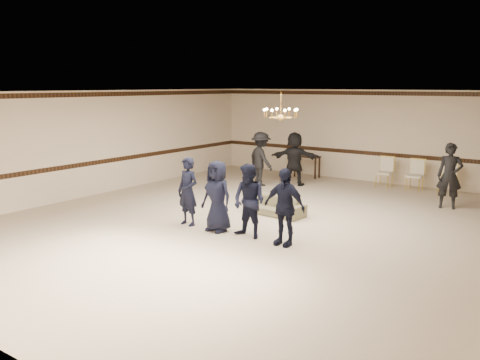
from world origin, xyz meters
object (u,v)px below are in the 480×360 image
object	(u,v)px
boy_b	(217,196)
console_table	(307,166)
settee	(275,206)
banquet_chair_mid	(415,176)
chandelier	(281,105)
adult_right	(450,176)
boy_a	(188,191)
adult_mid	(295,159)
boy_c	(249,201)
banquet_chair_left	(384,173)
banquet_chair_right	(448,179)
adult_left	(261,159)
boy_d	(284,207)

from	to	relation	value
boy_b	console_table	distance (m)	7.66
settee	banquet_chair_mid	size ratio (longest dim) A/B	1.63
boy_b	settee	xyz separation A→B (m)	(0.29, 2.07, -0.59)
boy_b	console_table	size ratio (longest dim) A/B	1.74
chandelier	banquet_chair_mid	xyz separation A→B (m)	(1.91, 5.19, -2.37)
adult_right	console_table	xyz separation A→B (m)	(-5.47, 1.99, -0.51)
boy_a	settee	xyz separation A→B (m)	(1.19, 2.07, -0.59)
adult_mid	console_table	world-z (taller)	adult_mid
boy_a	settee	size ratio (longest dim) A/B	1.01
boy_c	settee	distance (m)	2.24
boy_b	banquet_chair_left	world-z (taller)	boy_b
adult_right	banquet_chair_right	size ratio (longest dim) A/B	1.80
boy_a	chandelier	bearing A→B (deg)	61.77
chandelier	adult_mid	size ratio (longest dim) A/B	0.52
boy_a	adult_right	distance (m)	7.22
boy_b	adult_mid	distance (m)	6.01
boy_a	adult_left	size ratio (longest dim) A/B	0.91
boy_d	adult_mid	xyz separation A→B (m)	(-3.09, 5.87, 0.08)
settee	adult_right	xyz separation A→B (m)	(3.52, 3.40, 0.67)
settee	boy_a	bearing A→B (deg)	-115.57
boy_d	console_table	distance (m)	8.24
boy_c	banquet_chair_left	size ratio (longest dim) A/B	1.65
banquet_chair_right	boy_b	bearing A→B (deg)	-116.64
adult_left	console_table	xyz separation A→B (m)	(0.53, 2.29, -0.51)
adult_mid	banquet_chair_left	xyz separation A→B (m)	(2.63, 1.39, -0.40)
boy_d	adult_left	world-z (taller)	adult_left
chandelier	adult_right	distance (m)	5.18
console_table	boy_c	bearing A→B (deg)	-71.09
boy_b	boy_c	distance (m)	0.90
boy_c	adult_mid	xyz separation A→B (m)	(-2.19, 5.87, 0.08)
boy_a	banquet_chair_mid	xyz separation A→B (m)	(3.24, 7.26, -0.33)
boy_d	console_table	bearing A→B (deg)	115.99
boy_a	console_table	bearing A→B (deg)	100.35
boy_b	boy_d	xyz separation A→B (m)	(1.80, 0.00, 0.00)
boy_b	adult_right	size ratio (longest dim) A/B	0.91
adult_right	boy_d	bearing A→B (deg)	-123.08
banquet_chair_left	boy_b	bearing A→B (deg)	-101.84
settee	adult_right	size ratio (longest dim) A/B	0.90
settee	console_table	size ratio (longest dim) A/B	1.72
boy_b	boy_d	bearing A→B (deg)	4.26
boy_a	boy_b	world-z (taller)	same
console_table	boy_a	bearing A→B (deg)	-84.21
settee	banquet_chair_right	bearing A→B (deg)	63.77
boy_d	chandelier	bearing A→B (deg)	124.56
boy_c	adult_mid	distance (m)	6.27
chandelier	console_table	xyz separation A→B (m)	(-2.09, 5.39, -2.47)
boy_c	settee	size ratio (longest dim) A/B	1.01
boy_c	banquet_chair_right	world-z (taller)	boy_c
banquet_chair_right	boy_c	bearing A→B (deg)	-110.52
adult_mid	banquet_chair_right	size ratio (longest dim) A/B	1.80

